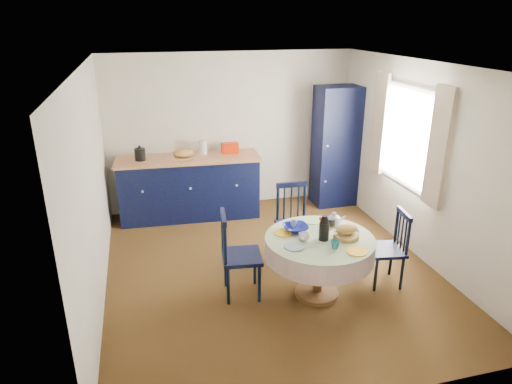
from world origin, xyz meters
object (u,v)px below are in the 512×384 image
at_px(kitchen_counter, 190,186).
at_px(mug_d, 293,224).
at_px(mug_c, 331,222).
at_px(chair_far, 294,222).
at_px(mug_b, 335,244).
at_px(pantry_cabinet, 336,147).
at_px(dining_table, 320,247).
at_px(chair_left, 238,254).
at_px(chair_right, 389,248).
at_px(mug_a, 304,237).
at_px(cobalt_bowl, 296,228).

relative_size(kitchen_counter, mug_d, 24.95).
height_order(kitchen_counter, mug_c, kitchen_counter).
bearing_deg(chair_far, mug_b, -86.37).
xyz_separation_m(pantry_cabinet, chair_far, (-1.28, -1.65, -0.48)).
distance_m(kitchen_counter, dining_table, 2.84).
relative_size(mug_b, mug_d, 1.10).
height_order(kitchen_counter, mug_d, kitchen_counter).
bearing_deg(mug_d, chair_left, -172.23).
relative_size(chair_left, chair_right, 1.10).
bearing_deg(kitchen_counter, mug_a, -66.62).
relative_size(dining_table, mug_a, 10.91).
bearing_deg(kitchen_counter, chair_far, -52.39).
height_order(mug_c, cobalt_bowl, mug_c).
bearing_deg(dining_table, mug_d, 120.77).
relative_size(chair_far, mug_b, 10.26).
height_order(chair_right, cobalt_bowl, chair_right).
height_order(dining_table, chair_left, chair_left).
distance_m(chair_left, chair_right, 1.78).
distance_m(chair_far, mug_c, 0.73).
bearing_deg(kitchen_counter, cobalt_bowl, -64.99).
bearing_deg(chair_right, mug_c, -99.51).
bearing_deg(mug_c, kitchen_counter, 120.09).
relative_size(mug_b, mug_c, 0.80).
bearing_deg(mug_c, chair_far, 108.56).
distance_m(chair_left, chair_far, 1.11).
bearing_deg(cobalt_bowl, pantry_cabinet, 57.08).
distance_m(chair_left, cobalt_bowl, 0.71).
bearing_deg(mug_b, kitchen_counter, 112.40).
bearing_deg(chair_right, dining_table, -79.15).
bearing_deg(cobalt_bowl, chair_far, 71.70).
height_order(chair_far, chair_right, chair_far).
height_order(pantry_cabinet, mug_c, pantry_cabinet).
relative_size(pantry_cabinet, mug_a, 17.86).
height_order(chair_left, chair_far, chair_left).
relative_size(mug_c, cobalt_bowl, 0.45).
bearing_deg(kitchen_counter, chair_right, -48.10).
distance_m(mug_a, mug_b, 0.35).
relative_size(mug_a, mug_d, 1.24).
distance_m(chair_left, mug_b, 1.09).
height_order(dining_table, chair_right, dining_table).
bearing_deg(chair_far, mug_c, -69.66).
relative_size(pantry_cabinet, mug_c, 16.08).
distance_m(kitchen_counter, mug_b, 3.12).
bearing_deg(chair_far, mug_a, -101.06).
bearing_deg(dining_table, kitchen_counter, 113.52).
xyz_separation_m(dining_table, mug_c, (0.23, 0.25, 0.17)).
xyz_separation_m(dining_table, chair_right, (0.89, 0.04, -0.14)).
bearing_deg(dining_table, chair_right, 2.37).
distance_m(pantry_cabinet, mug_a, 2.98).
height_order(mug_b, cobalt_bowl, mug_b).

